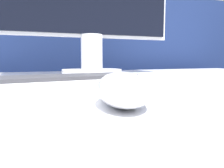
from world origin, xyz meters
TOP-DOWN VIEW (x-y plane):
  - partition_panel at (0.00, 0.72)m, footprint 5.00×0.03m
  - computer_mouse_near at (-0.08, -0.26)m, footprint 0.09×0.14m
  - keyboard at (-0.13, -0.02)m, footprint 0.40×0.16m

SIDE VIEW (x-z plane):
  - partition_panel at x=0.00m, z-range 0.00..1.24m
  - keyboard at x=-0.13m, z-range 0.78..0.80m
  - computer_mouse_near at x=-0.08m, z-range 0.78..0.82m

